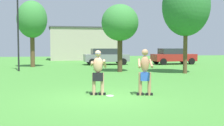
# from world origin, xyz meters

# --- Properties ---
(ground_plane) EXTENTS (80.00, 80.00, 0.00)m
(ground_plane) POSITION_xyz_m (0.00, 0.00, 0.00)
(ground_plane) COLOR #428433
(player_with_cap) EXTENTS (0.67, 0.68, 1.68)m
(player_with_cap) POSITION_xyz_m (-0.08, 0.58, 0.92)
(player_with_cap) COLOR black
(player_with_cap) RESTS_ON ground_plane
(player_in_blue) EXTENTS (0.65, 0.68, 1.72)m
(player_in_blue) POSITION_xyz_m (1.61, 0.17, 0.90)
(player_in_blue) COLOR black
(player_in_blue) RESTS_ON ground_plane
(frisbee) EXTENTS (0.27, 0.27, 0.03)m
(frisbee) POSITION_xyz_m (0.31, 0.27, 0.01)
(frisbee) COLOR white
(frisbee) RESTS_ON ground_plane
(car_red_near_post) EXTENTS (4.36, 2.14, 1.58)m
(car_red_near_post) POSITION_xyz_m (10.10, 16.65, 0.82)
(car_red_near_post) COLOR maroon
(car_red_near_post) RESTS_ON ground_plane
(car_gray_mid_lot) EXTENTS (4.33, 2.07, 1.58)m
(car_gray_mid_lot) POSITION_xyz_m (3.32, 17.31, 0.82)
(car_gray_mid_lot) COLOR slate
(car_gray_mid_lot) RESTS_ON ground_plane
(lamp_post) EXTENTS (0.60, 0.24, 6.05)m
(lamp_post) POSITION_xyz_m (-4.16, 11.64, 3.68)
(lamp_post) COLOR black
(lamp_post) RESTS_ON ground_plane
(outbuilding_behind_lot) EXTENTS (8.79, 5.99, 4.27)m
(outbuilding_behind_lot) POSITION_xyz_m (2.20, 28.35, 2.14)
(outbuilding_behind_lot) COLOR #B2A893
(outbuilding_behind_lot) RESTS_ON ground_plane
(tree_left_field) EXTENTS (2.59, 2.59, 4.74)m
(tree_left_field) POSITION_xyz_m (2.90, 9.55, 3.43)
(tree_left_field) COLOR #4C3823
(tree_left_field) RESTS_ON ground_plane
(tree_right_field) EXTENTS (3.12, 3.12, 6.42)m
(tree_right_field) POSITION_xyz_m (6.90, 7.58, 4.43)
(tree_right_field) COLOR brown
(tree_right_field) RESTS_ON ground_plane
(tree_behind_players) EXTENTS (2.58, 2.58, 5.73)m
(tree_behind_players) POSITION_xyz_m (-3.45, 15.61, 4.08)
(tree_behind_players) COLOR brown
(tree_behind_players) RESTS_ON ground_plane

